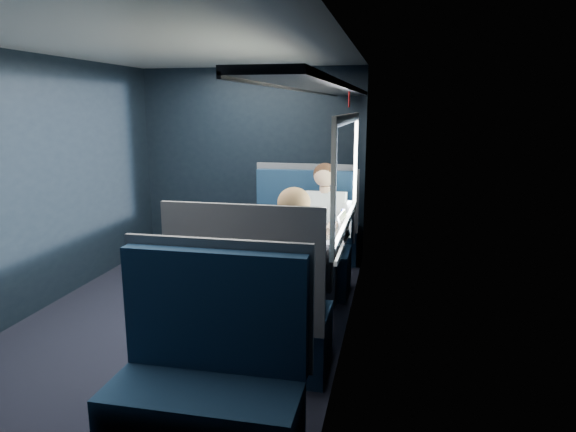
% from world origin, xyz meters
% --- Properties ---
extents(ground, '(2.80, 4.20, 0.01)m').
position_xyz_m(ground, '(0.00, 0.00, -0.01)').
color(ground, black).
extents(room_shell, '(3.00, 4.40, 2.40)m').
position_xyz_m(room_shell, '(0.02, 0.00, 1.48)').
color(room_shell, black).
rests_on(room_shell, ground).
extents(table, '(0.62, 1.00, 0.74)m').
position_xyz_m(table, '(1.03, 0.00, 0.66)').
color(table, '#54565E').
rests_on(table, ground).
extents(seat_bay_near, '(1.04, 0.62, 1.26)m').
position_xyz_m(seat_bay_near, '(0.84, 0.87, 0.42)').
color(seat_bay_near, '#0D203A').
rests_on(seat_bay_near, ground).
extents(seat_bay_far, '(1.04, 0.62, 1.26)m').
position_xyz_m(seat_bay_far, '(0.85, -0.87, 0.41)').
color(seat_bay_far, '#0D203A').
rests_on(seat_bay_far, ground).
extents(seat_row_front, '(1.04, 0.51, 1.16)m').
position_xyz_m(seat_row_front, '(0.85, 1.80, 0.41)').
color(seat_row_front, '#0D203A').
rests_on(seat_row_front, ground).
extents(seat_row_back, '(1.04, 0.51, 1.16)m').
position_xyz_m(seat_row_back, '(0.85, -1.80, 0.41)').
color(seat_row_back, '#0D203A').
rests_on(seat_row_back, ground).
extents(man, '(0.53, 0.56, 1.32)m').
position_xyz_m(man, '(1.10, 0.70, 0.72)').
color(man, black).
rests_on(man, ground).
extents(woman, '(0.53, 0.56, 1.32)m').
position_xyz_m(woman, '(1.10, -0.71, 0.73)').
color(woman, black).
rests_on(woman, ground).
extents(papers, '(0.77, 0.94, 0.01)m').
position_xyz_m(papers, '(0.92, 0.05, 0.74)').
color(papers, white).
rests_on(papers, table).
extents(laptop, '(0.27, 0.34, 0.25)m').
position_xyz_m(laptop, '(1.30, 0.05, 0.81)').
color(laptop, silver).
rests_on(laptop, table).
extents(bottle_small, '(0.07, 0.07, 0.23)m').
position_xyz_m(bottle_small, '(1.33, 0.27, 0.84)').
color(bottle_small, silver).
rests_on(bottle_small, table).
extents(cup, '(0.07, 0.07, 0.09)m').
position_xyz_m(cup, '(1.33, 0.41, 0.78)').
color(cup, white).
rests_on(cup, table).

